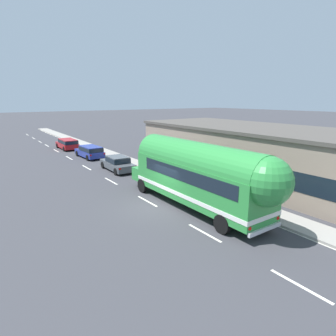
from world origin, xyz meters
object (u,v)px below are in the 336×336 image
at_px(painted_bus, 201,173).
at_px(car_lead, 118,163).
at_px(car_second, 90,151).
at_px(car_third, 68,143).

height_order(painted_bus, car_lead, painted_bus).
relative_size(car_second, car_third, 1.00).
height_order(car_second, car_third, same).
xyz_separation_m(car_second, car_third, (-0.43, 7.35, 0.01)).
distance_m(painted_bus, car_third, 26.66).
distance_m(painted_bus, car_second, 19.32).
bearing_deg(painted_bus, car_second, 89.44).
xyz_separation_m(car_lead, car_third, (-0.41, 14.67, 0.06)).
height_order(painted_bus, car_third, painted_bus).
distance_m(car_lead, car_third, 14.68).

